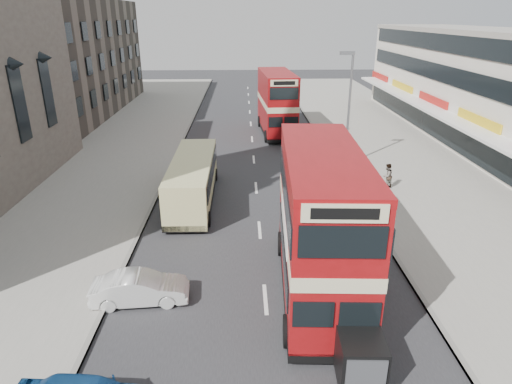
% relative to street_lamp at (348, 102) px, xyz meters
% --- Properties ---
extents(ground, '(160.00, 160.00, 0.00)m').
position_rel_street_lamp_xyz_m(ground, '(-6.52, -18.00, -4.78)').
color(ground, '#28282B').
rests_on(ground, ground).
extents(road_surface, '(12.00, 90.00, 0.01)m').
position_rel_street_lamp_xyz_m(road_surface, '(-6.52, 2.00, -4.78)').
color(road_surface, '#28282B').
rests_on(road_surface, ground).
extents(pavement_right, '(12.00, 90.00, 0.15)m').
position_rel_street_lamp_xyz_m(pavement_right, '(5.48, 2.00, -4.71)').
color(pavement_right, gray).
rests_on(pavement_right, ground).
extents(pavement_left, '(12.00, 90.00, 0.15)m').
position_rel_street_lamp_xyz_m(pavement_left, '(-18.52, 2.00, -4.71)').
color(pavement_left, gray).
rests_on(pavement_left, ground).
extents(kerb_left, '(0.20, 90.00, 0.16)m').
position_rel_street_lamp_xyz_m(kerb_left, '(-12.62, 2.00, -4.71)').
color(kerb_left, gray).
rests_on(kerb_left, ground).
extents(kerb_right, '(0.20, 90.00, 0.16)m').
position_rel_street_lamp_xyz_m(kerb_right, '(-0.42, 2.00, -4.71)').
color(kerb_right, gray).
rests_on(kerb_right, ground).
extents(brick_terrace, '(14.00, 28.00, 12.00)m').
position_rel_street_lamp_xyz_m(brick_terrace, '(-28.52, 20.00, 1.22)').
color(brick_terrace, '#66594C').
rests_on(brick_terrace, ground).
extents(commercial_row, '(9.90, 46.20, 9.30)m').
position_rel_street_lamp_xyz_m(commercial_row, '(13.42, 4.00, -0.09)').
color(commercial_row, beige).
rests_on(commercial_row, ground).
extents(street_lamp, '(1.00, 0.20, 8.12)m').
position_rel_street_lamp_xyz_m(street_lamp, '(0.00, 0.00, 0.00)').
color(street_lamp, slate).
rests_on(street_lamp, ground).
extents(bus_main, '(3.22, 10.28, 5.60)m').
position_rel_street_lamp_xyz_m(bus_main, '(-4.39, -15.41, -1.84)').
color(bus_main, black).
rests_on(bus_main, ground).
extents(bus_second, '(3.26, 9.89, 5.42)m').
position_rel_street_lamp_xyz_m(bus_second, '(-4.18, 10.11, -1.93)').
color(bus_second, black).
rests_on(bus_second, ground).
extents(coach, '(2.37, 9.08, 2.41)m').
position_rel_street_lamp_xyz_m(coach, '(-10.31, -6.01, -3.37)').
color(coach, black).
rests_on(coach, ground).
extents(car_left_front, '(3.76, 1.56, 1.21)m').
position_rel_street_lamp_xyz_m(car_left_front, '(-11.34, -16.00, -4.18)').
color(car_left_front, silver).
rests_on(car_left_front, ground).
extents(car_right_a, '(4.61, 2.24, 1.29)m').
position_rel_street_lamp_xyz_m(car_right_a, '(-1.52, -1.76, -4.14)').
color(car_right_a, maroon).
rests_on(car_right_a, ground).
extents(car_right_b, '(4.44, 2.42, 1.18)m').
position_rel_street_lamp_xyz_m(car_right_b, '(-1.19, 4.78, -4.19)').
color(car_right_b, orange).
rests_on(car_right_b, ground).
extents(pedestrian_near, '(0.72, 0.67, 1.62)m').
position_rel_street_lamp_xyz_m(pedestrian_near, '(1.71, -4.64, -3.82)').
color(pedestrian_near, gray).
rests_on(pedestrian_near, pavement_right).
extents(cyclist, '(0.83, 1.90, 2.07)m').
position_rel_street_lamp_xyz_m(cyclist, '(-2.22, 1.70, -4.10)').
color(cyclist, gray).
rests_on(cyclist, ground).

